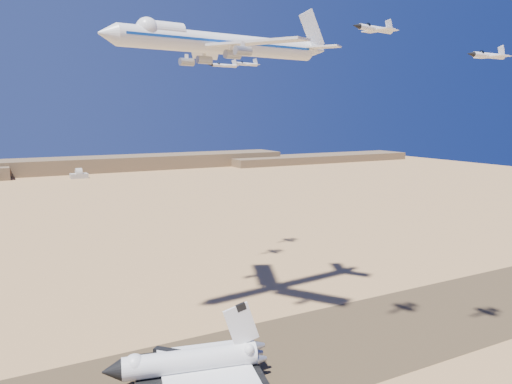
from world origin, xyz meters
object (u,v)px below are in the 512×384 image
shuttle (189,364)px  carrier_747 (216,43)px  chase_jet_a (375,29)px  chase_jet_e (246,64)px  chase_jet_b (488,55)px  chase_jet_d (224,65)px

shuttle → carrier_747: 97.39m
carrier_747 → chase_jet_a: 51.21m
carrier_747 → chase_jet_e: (43.86, 64.45, 1.14)m
shuttle → chase_jet_b: bearing=-6.0°
chase_jet_b → carrier_747: bearing=131.3°
shuttle → chase_jet_d: (48.39, 81.13, 87.01)m
chase_jet_a → chase_jet_d: bearing=82.4°
chase_jet_d → chase_jet_e: bearing=35.4°
chase_jet_b → chase_jet_d: size_ratio=1.07×
chase_jet_d → chase_jet_e: chase_jet_e is taller
chase_jet_e → chase_jet_d: bearing=-151.8°
carrier_747 → chase_jet_d: carrier_747 is taller
chase_jet_a → chase_jet_d: (-3.14, 91.40, -2.16)m
carrier_747 → chase_jet_d: bearing=57.6°
chase_jet_a → chase_jet_e: size_ratio=1.07×
carrier_747 → chase_jet_e: carrier_747 is taller
chase_jet_b → chase_jet_e: size_ratio=1.03×
carrier_747 → chase_jet_e: size_ratio=5.43×
chase_jet_d → chase_jet_e: size_ratio=0.96×
shuttle → carrier_747: carrier_747 is taller
chase_jet_a → chase_jet_b: bearing=-40.3°
chase_jet_b → chase_jet_d: 111.17m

